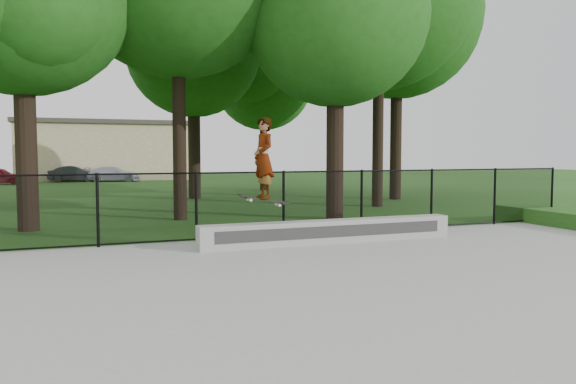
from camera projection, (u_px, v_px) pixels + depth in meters
The scene contains 9 objects.
ground at pixel (445, 304), 7.28m from camera, with size 100.00×100.00×0.00m, color #234C15.
concrete_slab at pixel (445, 302), 7.28m from camera, with size 14.00×12.00×0.06m, color #999994.
grind_ledge at pixel (331, 231), 11.85m from camera, with size 5.68×0.40×0.48m, color #9A9A96.
car_b at pixel (74, 174), 37.85m from camera, with size 1.14×2.96×1.08m, color black.
car_c at pixel (113, 174), 38.33m from camera, with size 1.43×3.23×1.02m, color #A2A4B8.
skater_airborne at pixel (264, 160), 11.08m from camera, with size 0.83×0.63×1.77m.
chainlink_fence at pixel (284, 204), 12.71m from camera, with size 16.06×0.06×1.50m.
tree_row at pixel (257, 14), 19.89m from camera, with size 22.98×18.30×11.14m.
distant_building at pixel (105, 150), 41.73m from camera, with size 12.40×6.40×4.30m.
Camera 1 is at (-4.50, -5.93, 1.96)m, focal length 35.00 mm.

